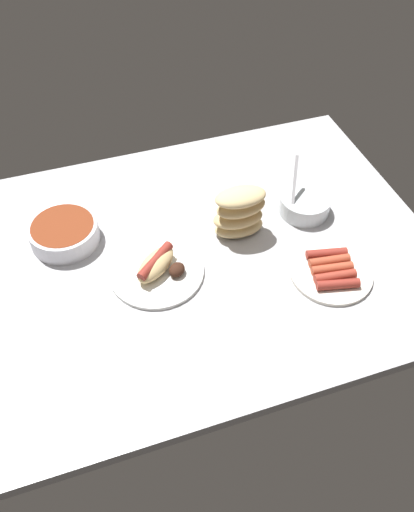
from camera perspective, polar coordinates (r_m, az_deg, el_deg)
ground_plane at (r=134.25cm, az=-0.97°, el=0.11°), size 120.00×90.00×3.00cm
plate_hotdog_assembled at (r=127.54cm, az=-5.46°, el=-1.33°), size 23.25×23.25×5.61cm
bowl_coleslaw at (r=144.10cm, az=10.58°, el=5.65°), size 13.61×13.81×14.52cm
bowl_chili at (r=138.41cm, az=-15.30°, el=2.51°), size 17.60×17.60×5.53cm
plate_sausages at (r=130.76cm, az=13.38°, el=-1.60°), size 20.14×20.14×3.26cm
bread_stack at (r=133.03cm, az=3.57°, el=4.79°), size 14.10×8.61×14.40cm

